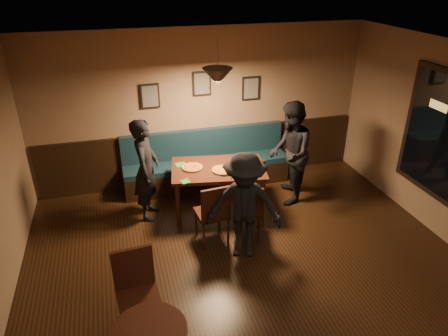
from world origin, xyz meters
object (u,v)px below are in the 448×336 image
object	(u,v)px
chair_near_left	(212,212)
diner_left	(146,170)
booth_bench	(207,160)
diner_front	(244,206)
tabasco_bottle	(253,162)
diner_right	(290,153)
soda_glass	(263,165)
cafe_chair_far	(139,298)
dining_table	(218,189)
chair_near_right	(248,209)

from	to	relation	value
chair_near_left	diner_left	bearing A→B (deg)	125.97
booth_bench	diner_left	xyz separation A→B (m)	(-1.14, -0.75, 0.33)
diner_front	tabasco_bottle	bearing A→B (deg)	86.15
diner_right	chair_near_left	bearing A→B (deg)	-41.96
chair_near_left	soda_glass	xyz separation A→B (m)	(0.96, 0.52, 0.38)
cafe_chair_far	chair_near_left	bearing A→B (deg)	-134.18
diner_right	tabasco_bottle	world-z (taller)	diner_right
diner_left	cafe_chair_far	world-z (taller)	diner_left
diner_front	cafe_chair_far	world-z (taller)	diner_front
soda_glass	tabasco_bottle	distance (m)	0.24
cafe_chair_far	diner_right	bearing A→B (deg)	-145.65
booth_bench	cafe_chair_far	distance (m)	3.48
diner_left	cafe_chair_far	size ratio (longest dim) A/B	1.65
diner_left	tabasco_bottle	world-z (taller)	diner_left
diner_left	diner_right	distance (m)	2.36
dining_table	soda_glass	size ratio (longest dim) A/B	9.02
dining_table	cafe_chair_far	distance (m)	2.69
diner_right	chair_near_right	bearing A→B (deg)	-29.70
diner_right	cafe_chair_far	world-z (taller)	diner_right
booth_bench	dining_table	xyz separation A→B (m)	(-0.02, -0.90, -0.10)
dining_table	diner_left	size ratio (longest dim) A/B	0.89
booth_bench	diner_right	size ratio (longest dim) A/B	1.71
booth_bench	chair_near_right	distance (m)	1.72
dining_table	chair_near_left	world-z (taller)	chair_near_left
chair_near_right	diner_front	bearing A→B (deg)	-100.18
diner_front	soda_glass	xyz separation A→B (m)	(0.62, 0.94, 0.09)
tabasco_bottle	cafe_chair_far	distance (m)	3.02
dining_table	tabasco_bottle	size ratio (longest dim) A/B	13.78
booth_bench	soda_glass	world-z (taller)	booth_bench
chair_near_left	diner_left	world-z (taller)	diner_left
booth_bench	chair_near_left	world-z (taller)	booth_bench
tabasco_bottle	cafe_chair_far	bearing A→B (deg)	-133.16
booth_bench	tabasco_bottle	xyz separation A→B (m)	(0.55, -0.95, 0.34)
diner_front	cafe_chair_far	size ratio (longest dim) A/B	1.55
soda_glass	dining_table	bearing A→B (deg)	157.86
chair_near_left	booth_bench	bearing A→B (deg)	73.61
chair_near_left	chair_near_right	distance (m)	0.55
cafe_chair_far	booth_bench	bearing A→B (deg)	-120.93
booth_bench	diner_left	distance (m)	1.41
chair_near_right	diner_left	xyz separation A→B (m)	(-1.36, 0.96, 0.37)
chair_near_left	tabasco_bottle	bearing A→B (deg)	34.62
soda_glass	tabasco_bottle	bearing A→B (deg)	111.40
chair_near_right	diner_right	size ratio (longest dim) A/B	0.52
soda_glass	diner_left	bearing A→B (deg)	166.98
chair_near_left	cafe_chair_far	xyz separation A→B (m)	(-1.17, -1.45, 0.01)
cafe_chair_far	diner_front	bearing A→B (deg)	-151.28
chair_near_right	cafe_chair_far	bearing A→B (deg)	-124.23
dining_table	cafe_chair_far	bearing A→B (deg)	-113.77
tabasco_bottle	booth_bench	bearing A→B (deg)	120.10
diner_left	cafe_chair_far	bearing A→B (deg)	-171.93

